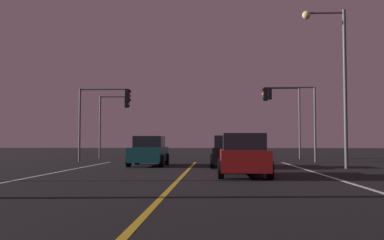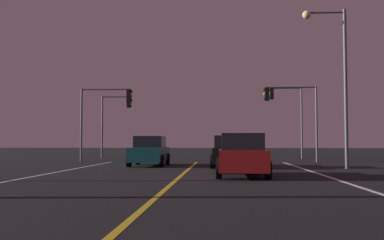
{
  "view_description": "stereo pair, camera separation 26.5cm",
  "coord_description": "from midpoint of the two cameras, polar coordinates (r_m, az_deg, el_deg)",
  "views": [
    {
      "loc": [
        1.31,
        -0.66,
        1.37
      ],
      "look_at": [
        0.13,
        22.34,
        2.5
      ],
      "focal_mm": 41.79,
      "sensor_mm": 36.0,
      "label": 1
    },
    {
      "loc": [
        1.58,
        -0.66,
        1.37
      ],
      "look_at": [
        0.13,
        22.34,
        2.5
      ],
      "focal_mm": 41.79,
      "sensor_mm": 36.0,
      "label": 2
    }
  ],
  "objects": [
    {
      "name": "car_ahead_far",
      "position": [
        24.28,
        4.46,
        -4.09
      ],
      "size": [
        2.02,
        4.3,
        1.7
      ],
      "rotation": [
        0.0,
        0.0,
        1.57
      ],
      "color": "black",
      "rests_on": "ground"
    },
    {
      "name": "lane_center_divider",
      "position": [
        12.53,
        -3.74,
        -9.06
      ],
      "size": [
        0.16,
        35.41,
        0.01
      ],
      "primitive_type": "cube",
      "color": "gold",
      "rests_on": "ground"
    },
    {
      "name": "traffic_light_near_left",
      "position": [
        31.64,
        -11.25,
        1.69
      ],
      "size": [
        3.67,
        0.36,
        5.08
      ],
      "color": "#4C4C51",
      "rests_on": "ground"
    },
    {
      "name": "traffic_light_far_left",
      "position": [
        37.11,
        -10.08,
        0.97
      ],
      "size": [
        2.52,
        0.36,
        5.12
      ],
      "color": "#4C4C51",
      "rests_on": "ground"
    },
    {
      "name": "car_lead_same_lane",
      "position": [
        17.89,
        6.13,
        -4.55
      ],
      "size": [
        2.02,
        4.3,
        1.7
      ],
      "rotation": [
        0.0,
        0.0,
        1.57
      ],
      "color": "black",
      "rests_on": "ground"
    },
    {
      "name": "traffic_light_near_right",
      "position": [
        31.06,
        11.98,
        1.84
      ],
      "size": [
        3.64,
        0.36,
        5.13
      ],
      "rotation": [
        0.0,
        0.0,
        3.14
      ],
      "color": "#4C4C51",
      "rests_on": "ground"
    },
    {
      "name": "street_lamp_right_far",
      "position": [
        24.3,
        17.5,
        6.4
      ],
      "size": [
        2.24,
        0.44,
        8.22
      ],
      "rotation": [
        0.0,
        0.0,
        3.14
      ],
      "color": "#4C4C51",
      "rests_on": "ground"
    },
    {
      "name": "traffic_light_far_right",
      "position": [
        36.59,
        11.5,
        1.71
      ],
      "size": [
        2.68,
        0.36,
        5.74
      ],
      "rotation": [
        0.0,
        0.0,
        3.14
      ],
      "color": "#4C4C51",
      "rests_on": "ground"
    },
    {
      "name": "car_oncoming",
      "position": [
        25.82,
        -5.81,
        -4.01
      ],
      "size": [
        2.02,
        4.3,
        1.7
      ],
      "rotation": [
        0.0,
        0.0,
        -1.57
      ],
      "color": "black",
      "rests_on": "ground"
    },
    {
      "name": "lane_edge_right",
      "position": [
        13.18,
        22.45,
        -8.54
      ],
      "size": [
        0.16,
        35.41,
        0.01
      ],
      "primitive_type": "cube",
      "color": "silver",
      "rests_on": "ground"
    }
  ]
}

